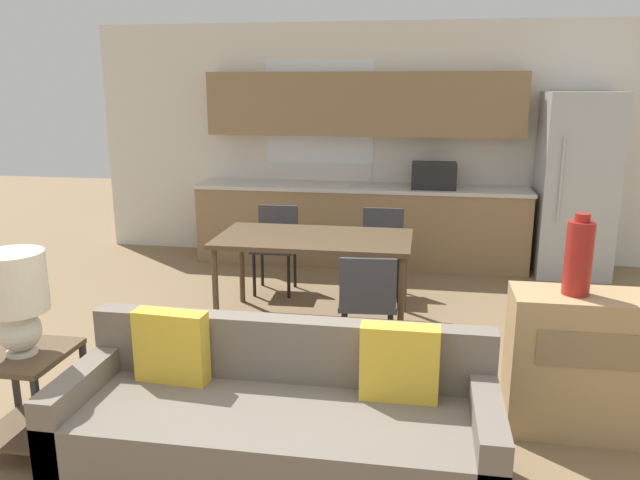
# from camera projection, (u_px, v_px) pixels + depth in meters

# --- Properties ---
(wall_back) EXTENTS (6.40, 0.07, 2.70)m
(wall_back) POSITION_uv_depth(u_px,v_px,m) (363.00, 142.00, 7.27)
(wall_back) COLOR silver
(wall_back) RESTS_ON ground_plane
(kitchen_counter) EXTENTS (3.75, 0.65, 2.15)m
(kitchen_counter) POSITION_uv_depth(u_px,v_px,m) (362.00, 190.00, 7.11)
(kitchen_counter) COLOR #8E704C
(kitchen_counter) RESTS_ON ground_plane
(refrigerator) EXTENTS (0.76, 0.72, 1.94)m
(refrigerator) POSITION_uv_depth(u_px,v_px,m) (575.00, 185.00, 6.62)
(refrigerator) COLOR #B7BABC
(refrigerator) RESTS_ON ground_plane
(dining_table) EXTENTS (1.64, 0.88, 0.76)m
(dining_table) POSITION_uv_depth(u_px,v_px,m) (314.00, 244.00, 5.29)
(dining_table) COLOR brown
(dining_table) RESTS_ON ground_plane
(couch) EXTENTS (2.21, 0.80, 0.83)m
(couch) POSITION_uv_depth(u_px,v_px,m) (279.00, 418.00, 3.24)
(couch) COLOR #3D2D1E
(couch) RESTS_ON ground_plane
(side_table) EXTENTS (0.50, 0.50, 0.60)m
(side_table) POSITION_uv_depth(u_px,v_px,m) (24.00, 385.00, 3.43)
(side_table) COLOR brown
(side_table) RESTS_ON ground_plane
(table_lamp) EXTENTS (0.34, 0.34, 0.57)m
(table_lamp) POSITION_uv_depth(u_px,v_px,m) (15.00, 294.00, 3.29)
(table_lamp) COLOR silver
(table_lamp) RESTS_ON side_table
(credenza) EXTENTS (1.20, 0.40, 0.85)m
(credenza) POSITION_uv_depth(u_px,v_px,m) (614.00, 366.00, 3.61)
(credenza) COLOR tan
(credenza) RESTS_ON ground_plane
(vase) EXTENTS (0.15, 0.15, 0.47)m
(vase) POSITION_uv_depth(u_px,v_px,m) (579.00, 257.00, 3.49)
(vase) COLOR maroon
(vase) RESTS_ON credenza
(dining_chair_far_left) EXTENTS (0.43, 0.43, 0.84)m
(dining_chair_far_left) POSITION_uv_depth(u_px,v_px,m) (276.00, 243.00, 6.18)
(dining_chair_far_left) COLOR #38383D
(dining_chair_far_left) RESTS_ON ground_plane
(dining_chair_far_right) EXTENTS (0.43, 0.43, 0.84)m
(dining_chair_far_right) POSITION_uv_depth(u_px,v_px,m) (382.00, 246.00, 6.05)
(dining_chair_far_right) COLOR #38383D
(dining_chair_far_right) RESTS_ON ground_plane
(dining_chair_near_right) EXTENTS (0.45, 0.45, 0.84)m
(dining_chair_near_right) POSITION_uv_depth(u_px,v_px,m) (368.00, 300.00, 4.53)
(dining_chair_near_right) COLOR #38383D
(dining_chair_near_right) RESTS_ON ground_plane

